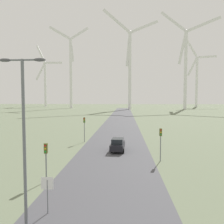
{
  "coord_description": "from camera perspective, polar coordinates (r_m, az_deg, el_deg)",
  "views": [
    {
      "loc": [
        1.58,
        -5.42,
        7.4
      ],
      "look_at": [
        0.0,
        20.34,
        5.83
      ],
      "focal_mm": 35.0,
      "sensor_mm": 36.0,
      "label": 1
    }
  ],
  "objects": [
    {
      "name": "wind_turbine_right",
      "position": [
        166.5,
        18.69,
        12.31
      ],
      "size": [
        38.61,
        10.89,
        70.44
      ],
      "color": "white",
      "rests_on": "ground"
    },
    {
      "name": "streetlamp",
      "position": [
        13.49,
        -22.06,
        -2.49
      ],
      "size": [
        2.7,
        0.32,
        9.68
      ],
      "color": "slate",
      "rests_on": "ground"
    },
    {
      "name": "wind_turbine_far_right",
      "position": [
        216.65,
        21.27,
        8.64
      ],
      "size": [
        29.02,
        3.82,
        60.98
      ],
      "color": "white",
      "rests_on": "ground"
    },
    {
      "name": "traffic_light_post_mid_left",
      "position": [
        37.49,
        -7.25,
        -3.14
      ],
      "size": [
        0.28,
        0.34,
        4.24
      ],
      "color": "slate",
      "rests_on": "ground"
    },
    {
      "name": "car_approaching",
      "position": [
        31.21,
        1.48,
        -8.52
      ],
      "size": [
        2.09,
        4.22,
        1.83
      ],
      "color": "black",
      "rests_on": "ground"
    },
    {
      "name": "road_surface",
      "position": [
        53.95,
        1.81,
        -4.41
      ],
      "size": [
        10.0,
        240.0,
        0.01
      ],
      "color": "#47474C",
      "rests_on": "ground"
    },
    {
      "name": "wind_turbine_center",
      "position": [
        156.93,
        4.68,
        12.81
      ],
      "size": [
        38.7,
        14.76,
        67.54
      ],
      "color": "white",
      "rests_on": "ground"
    },
    {
      "name": "wind_turbine_left",
      "position": [
        176.83,
        -10.71,
        11.44
      ],
      "size": [
        27.64,
        14.38,
        64.54
      ],
      "color": "white",
      "rests_on": "ground"
    },
    {
      "name": "traffic_light_post_near_left",
      "position": [
        20.58,
        -16.9,
        -10.34
      ],
      "size": [
        0.28,
        0.33,
        3.45
      ],
      "color": "slate",
      "rests_on": "ground"
    },
    {
      "name": "stop_sign_near",
      "position": [
        15.39,
        -16.54,
        -18.52
      ],
      "size": [
        0.81,
        0.07,
        2.39
      ],
      "color": "slate",
      "rests_on": "ground"
    },
    {
      "name": "traffic_light_post_near_right",
      "position": [
        26.52,
        12.59,
        -6.44
      ],
      "size": [
        0.28,
        0.34,
        3.92
      ],
      "color": "slate",
      "rests_on": "ground"
    },
    {
      "name": "wind_turbine_far_left",
      "position": [
        216.83,
        -17.05,
        8.15
      ],
      "size": [
        28.29,
        8.37,
        57.93
      ],
      "color": "white",
      "rests_on": "ground"
    }
  ]
}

